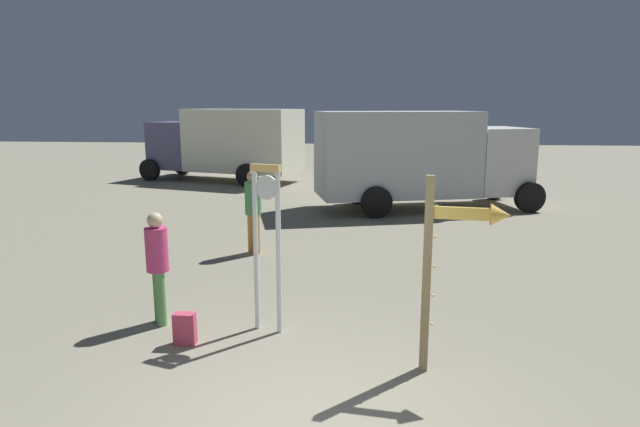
# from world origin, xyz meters

# --- Properties ---
(standing_clock) EXTENTS (0.44, 0.21, 2.36)m
(standing_clock) POSITION_xyz_m (-0.83, 2.47, 1.41)
(standing_clock) COLOR white
(standing_clock) RESTS_ON ground_plane
(arrow_sign) EXTENTS (0.95, 0.29, 2.37)m
(arrow_sign) POSITION_xyz_m (1.55, 1.46, 1.52)
(arrow_sign) COLOR #8E7B51
(arrow_sign) RESTS_ON ground_plane
(person_near_clock) EXTENTS (0.32, 0.32, 1.66)m
(person_near_clock) POSITION_xyz_m (-2.45, 2.55, 0.93)
(person_near_clock) COLOR #538F4B
(person_near_clock) RESTS_ON ground_plane
(backpack) EXTENTS (0.28, 0.20, 0.44)m
(backpack) POSITION_xyz_m (-1.85, 1.91, 0.21)
(backpack) COLOR #C73F5C
(backpack) RESTS_ON ground_plane
(person_distant) EXTENTS (0.34, 0.34, 1.79)m
(person_distant) POSITION_xyz_m (-1.90, 6.43, 1.00)
(person_distant) COLOR gold
(person_distant) RESTS_ON ground_plane
(box_truck_near) EXTENTS (6.99, 4.02, 2.96)m
(box_truck_near) POSITION_xyz_m (2.00, 11.96, 1.62)
(box_truck_near) COLOR silver
(box_truck_near) RESTS_ON ground_plane
(box_truck_far) EXTENTS (7.03, 4.15, 2.98)m
(box_truck_far) POSITION_xyz_m (-5.40, 17.51, 1.63)
(box_truck_far) COLOR silver
(box_truck_far) RESTS_ON ground_plane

